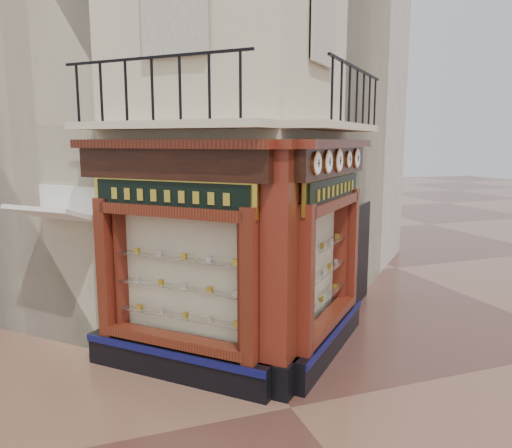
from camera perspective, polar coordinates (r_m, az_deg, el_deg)
name	(u,v)px	position (r m, az deg, el deg)	size (l,w,h in m)	color
ground	(291,408)	(7.99, 3.98, -20.21)	(80.00, 80.00, 0.00)	#482922
main_building	(192,56)	(12.98, -7.32, 18.46)	(8.00, 8.00, 12.00)	beige
neighbour_left	(85,84)	(15.06, -18.99, 14.86)	(8.00, 8.00, 11.00)	beige
neighbour_right	(253,90)	(15.96, -0.30, 15.02)	(8.00, 8.00, 11.00)	beige
shopfront_left	(174,264)	(8.28, -9.30, -4.49)	(2.86, 2.86, 3.98)	black
shopfront_right	(328,251)	(9.19, 8.22, -3.06)	(2.86, 2.86, 3.98)	black
corner_pilaster	(279,274)	(7.67, 2.64, -5.71)	(0.85, 0.85, 3.98)	black
balcony	(257,125)	(8.33, 0.12, 11.27)	(5.94, 2.97, 1.03)	beige
clock_a	(317,163)	(7.67, 6.94, 6.89)	(0.29, 0.29, 0.36)	#D38946
clock_b	(328,162)	(8.21, 8.21, 7.03)	(0.31, 0.31, 0.38)	#D38946
clock_c	(339,161)	(8.81, 9.41, 7.16)	(0.32, 0.32, 0.41)	#D38946
clock_d	(348,159)	(9.45, 10.52, 7.28)	(0.25, 0.25, 0.31)	#D38946
clock_e	(357,158)	(10.04, 11.42, 7.37)	(0.31, 0.31, 0.38)	#D38946
awning	(62,357)	(10.21, -21.25, -14.01)	(1.51, 0.91, 0.08)	silver
signboard_left	(170,196)	(8.02, -9.83, 3.21)	(2.21, 2.21, 0.59)	gold
signboard_right	(334,190)	(9.00, 8.86, 3.90)	(2.21, 2.21, 0.59)	gold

